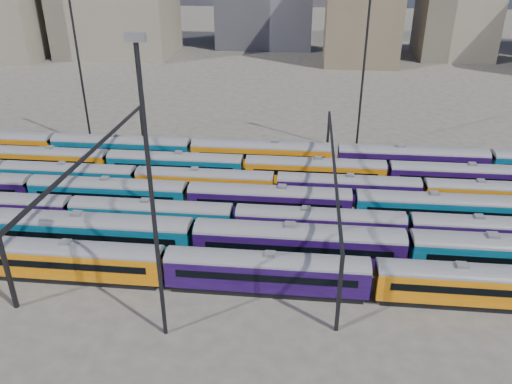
# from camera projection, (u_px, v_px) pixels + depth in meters

# --- Properties ---
(ground) EXTENTS (500.00, 500.00, 0.00)m
(ground) POSITION_uv_depth(u_px,v_px,m) (250.00, 216.00, 63.24)
(ground) COLOR #433E39
(ground) RESTS_ON ground
(rake_0) EXTENTS (121.28, 2.96, 4.98)m
(rake_0) POSITION_uv_depth(u_px,v_px,m) (165.00, 262.00, 49.34)
(rake_0) COLOR black
(rake_0) RESTS_ON ground
(rake_1) EXTENTS (134.42, 3.28, 5.53)m
(rake_1) POSITION_uv_depth(u_px,v_px,m) (193.00, 235.00, 53.50)
(rake_1) COLOR black
(rake_1) RESTS_ON ground
(rake_2) EXTENTS (137.22, 2.87, 4.82)m
(rake_2) POSITION_uv_depth(u_px,v_px,m) (319.00, 222.00, 56.86)
(rake_2) COLOR black
(rake_2) RESTS_ON ground
(rake_3) EXTENTS (123.38, 3.01, 5.07)m
(rake_3) POSITION_uv_depth(u_px,v_px,m) (354.00, 202.00, 60.88)
(rake_3) COLOR black
(rake_3) RESTS_ON ground
(rake_4) EXTENTS (113.98, 2.78, 4.67)m
(rake_4) POSITION_uv_depth(u_px,v_px,m) (275.00, 183.00, 66.36)
(rake_4) COLOR black
(rake_4) RESTS_ON ground
(rake_5) EXTENTS (120.05, 2.93, 4.93)m
(rake_5) POSITION_uv_depth(u_px,v_px,m) (244.00, 166.00, 71.22)
(rake_5) COLOR black
(rake_5) RESTS_ON ground
(rake_6) EXTENTS (131.54, 3.21, 5.41)m
(rake_6) POSITION_uv_depth(u_px,v_px,m) (191.00, 149.00, 76.40)
(rake_6) COLOR black
(rake_6) RESTS_ON ground
(gantry_1) EXTENTS (0.35, 40.35, 8.03)m
(gantry_1) POSITION_uv_depth(u_px,v_px,m) (91.00, 160.00, 62.13)
(gantry_1) COLOR black
(gantry_1) RESTS_ON ground
(gantry_2) EXTENTS (0.35, 40.35, 8.03)m
(gantry_2) POSITION_uv_depth(u_px,v_px,m) (333.00, 170.00, 59.32)
(gantry_2) COLOR black
(gantry_2) RESTS_ON ground
(mast_1) EXTENTS (1.40, 0.50, 25.60)m
(mast_1) POSITION_uv_depth(u_px,v_px,m) (79.00, 64.00, 79.54)
(mast_1) COLOR black
(mast_1) RESTS_ON ground
(mast_2) EXTENTS (1.40, 0.50, 25.60)m
(mast_2) POSITION_uv_depth(u_px,v_px,m) (151.00, 191.00, 37.92)
(mast_2) COLOR black
(mast_2) RESTS_ON ground
(mast_3) EXTENTS (1.40, 0.50, 25.60)m
(mast_3) POSITION_uv_depth(u_px,v_px,m) (364.00, 67.00, 77.12)
(mast_3) COLOR black
(mast_3) RESTS_ON ground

